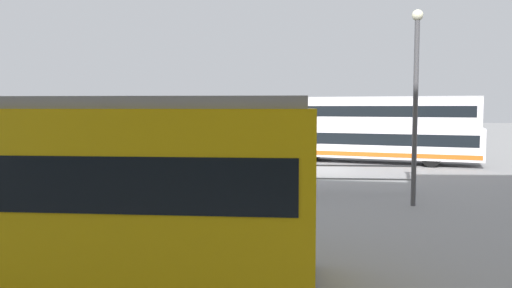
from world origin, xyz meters
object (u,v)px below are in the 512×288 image
at_px(pedestrian_crossing, 296,172).
at_px(info_sign, 144,148).
at_px(pedestrian_near_railing, 207,161).
at_px(street_lamp, 416,91).
at_px(double_decker_bus, 373,129).

distance_m(pedestrian_crossing, info_sign, 5.98).
xyz_separation_m(pedestrian_near_railing, pedestrian_crossing, (-4.01, 3.39, 0.06)).
height_order(pedestrian_near_railing, street_lamp, street_lamp).
bearing_deg(street_lamp, pedestrian_crossing, -9.57).
relative_size(double_decker_bus, pedestrian_crossing, 7.18).
xyz_separation_m(double_decker_bus, info_sign, (9.65, 11.03, -0.31)).
height_order(pedestrian_near_railing, info_sign, info_sign).
height_order(double_decker_bus, pedestrian_crossing, double_decker_bus).
relative_size(pedestrian_near_railing, pedestrian_crossing, 0.95).
height_order(double_decker_bus, info_sign, double_decker_bus).
bearing_deg(info_sign, pedestrian_near_railing, -126.36).
bearing_deg(street_lamp, pedestrian_near_railing, -27.08).
xyz_separation_m(pedestrian_near_railing, info_sign, (1.87, 2.54, 0.75)).
xyz_separation_m(double_decker_bus, street_lamp, (-0.14, 12.53, 1.78)).
bearing_deg(street_lamp, info_sign, -8.72).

